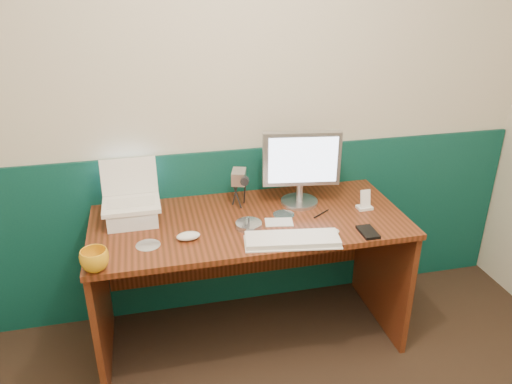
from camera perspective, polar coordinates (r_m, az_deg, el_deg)
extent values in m
cube|color=beige|center=(2.71, -3.10, 9.85)|extent=(3.50, 0.04, 2.50)
cube|color=#083535|center=(2.97, -2.73, -4.33)|extent=(3.48, 0.02, 1.00)
cube|color=#3E1C0B|center=(2.75, -0.71, -10.08)|extent=(1.60, 0.70, 0.75)
cube|color=white|center=(2.58, -13.94, -2.49)|extent=(0.25, 0.21, 0.08)
cube|color=white|center=(2.34, 4.17, -5.53)|extent=(0.45, 0.21, 0.03)
ellipsoid|color=white|center=(2.43, 8.40, -4.52)|extent=(0.10, 0.06, 0.03)
ellipsoid|color=silver|center=(2.38, -7.75, -5.01)|extent=(0.12, 0.07, 0.04)
imported|color=orange|center=(2.23, -17.96, -7.41)|extent=(0.15, 0.15, 0.10)
cylinder|color=silver|center=(2.47, -0.84, -3.79)|extent=(0.13, 0.13, 0.03)
cylinder|color=silver|center=(2.38, -12.23, -5.95)|extent=(0.11, 0.11, 0.00)
cylinder|color=#B6BBC7|center=(2.60, 3.18, -2.57)|extent=(0.11, 0.11, 0.00)
cylinder|color=black|center=(2.62, 7.47, -2.47)|extent=(0.11, 0.08, 0.01)
cube|color=silver|center=(2.52, 2.64, -3.47)|extent=(0.15, 0.12, 0.00)
cube|color=white|center=(2.72, 12.29, -1.74)|extent=(0.08, 0.06, 0.01)
cube|color=white|center=(2.70, 12.39, -0.71)|extent=(0.06, 0.03, 0.09)
cube|color=black|center=(2.48, 12.68, -4.49)|extent=(0.08, 0.13, 0.02)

